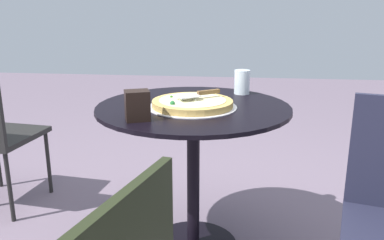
{
  "coord_description": "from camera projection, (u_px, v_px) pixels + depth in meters",
  "views": [
    {
      "loc": [
        0.2,
        -1.78,
        1.17
      ],
      "look_at": [
        -0.0,
        -0.03,
        0.67
      ],
      "focal_mm": 38.04,
      "sensor_mm": 36.0,
      "label": 1
    }
  ],
  "objects": [
    {
      "name": "patio_table",
      "position": [
        193.0,
        143.0,
        1.89
      ],
      "size": [
        0.88,
        0.88,
        0.73
      ],
      "color": "black",
      "rests_on": "ground"
    },
    {
      "name": "pizza_on_tray",
      "position": [
        192.0,
        104.0,
        1.8
      ],
      "size": [
        0.4,
        0.4,
        0.05
      ],
      "color": "silver",
      "rests_on": "patio_table"
    },
    {
      "name": "pizza_server",
      "position": [
        199.0,
        94.0,
        1.81
      ],
      "size": [
        0.2,
        0.16,
        0.02
      ],
      "color": "silver",
      "rests_on": "pizza_on_tray"
    },
    {
      "name": "drinking_cup",
      "position": [
        242.0,
        82.0,
        2.07
      ],
      "size": [
        0.08,
        0.08,
        0.12
      ],
      "primitive_type": "cylinder",
      "color": "silver",
      "rests_on": "patio_table"
    },
    {
      "name": "napkin_dispenser",
      "position": [
        137.0,
        106.0,
        1.59
      ],
      "size": [
        0.12,
        0.11,
        0.12
      ],
      "primitive_type": "cube",
      "rotation": [
        0.0,
        0.0,
        3.51
      ],
      "color": "black",
      "rests_on": "patio_table"
    }
  ]
}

